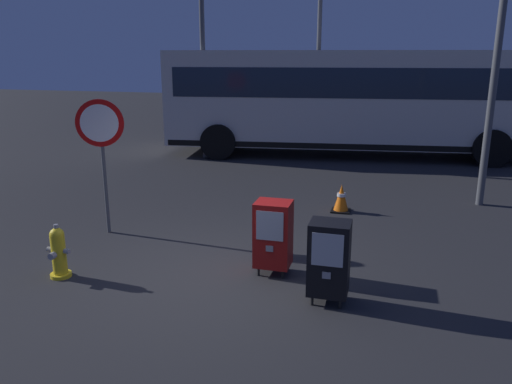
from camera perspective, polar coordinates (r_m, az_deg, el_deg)
The scene contains 9 objects.
ground_plane at distance 7.01m, azimuth -5.01°, elevation -9.48°, with size 60.00×60.00×0.00m, color #262628.
fire_hydrant at distance 7.35m, azimuth -21.23°, elevation -6.32°, with size 0.33×0.32×0.75m.
newspaper_box_primary at distance 6.90m, azimuth 1.94°, elevation -4.71°, with size 0.48×0.42×1.02m.
newspaper_box_secondary at distance 6.18m, azimuth 8.19°, elevation -7.33°, with size 0.48×0.42×1.02m.
stop_sign at distance 8.59m, azimuth -16.94°, elevation 5.74°, with size 0.71×0.31×2.23m.
traffic_cone at distance 9.81m, azimuth 9.53°, elevation -0.70°, with size 0.36×0.36×0.53m.
bus_near at distance 15.27m, azimuth 10.53°, elevation 10.48°, with size 10.73×3.81×3.00m.
street_light_near_left at distance 16.80m, azimuth 7.13°, elevation 18.29°, with size 0.32×0.32×6.56m.
street_light_far_left at distance 10.76m, azimuth 25.97°, elevation 18.63°, with size 0.32×0.32×6.55m.
Camera 1 is at (2.24, -5.96, 2.93)m, focal length 35.73 mm.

